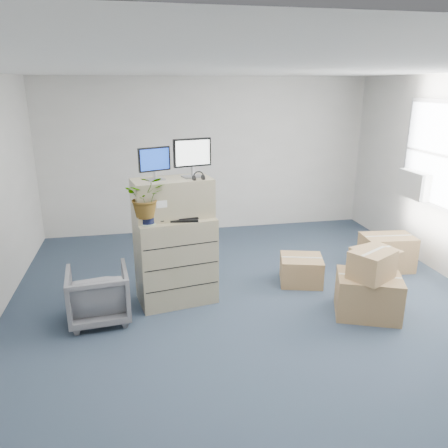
{
  "coord_description": "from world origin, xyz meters",
  "views": [
    {
      "loc": [
        -1.28,
        -4.42,
        2.65
      ],
      "look_at": [
        -0.32,
        0.4,
        1.08
      ],
      "focal_mm": 35.0,
      "sensor_mm": 36.0,
      "label": 1
    }
  ],
  "objects": [
    {
      "name": "keyboard",
      "position": [
        -0.86,
        0.59,
        1.12
      ],
      "size": [
        0.54,
        0.29,
        0.03
      ],
      "primitive_type": "cube",
      "rotation": [
        0.0,
        0.0,
        -0.14
      ],
      "color": "black",
      "rests_on": "filing_cabinet_lower"
    },
    {
      "name": "filing_cabinet_lower",
      "position": [
        -0.88,
        0.69,
        0.55
      ],
      "size": [
        1.03,
        0.73,
        1.1
      ],
      "primitive_type": "cube",
      "rotation": [
        0.0,
        0.0,
        0.17
      ],
      "color": "tan",
      "rests_on": "ground"
    },
    {
      "name": "monitor_right",
      "position": [
        -0.63,
        0.79,
        1.84
      ],
      "size": [
        0.47,
        0.23,
        0.47
      ],
      "rotation": [
        0.0,
        0.0,
        0.24
      ],
      "color": "#99999E",
      "rests_on": "filing_cabinet_upper"
    },
    {
      "name": "potted_plant",
      "position": [
        -1.21,
        0.5,
        1.37
      ],
      "size": [
        0.47,
        0.52,
        0.47
      ],
      "rotation": [
        0.0,
        0.0,
        0.17
      ],
      "color": "#8FA585",
      "rests_on": "filing_cabinet_lower"
    },
    {
      "name": "external_drive",
      "position": [
        -0.61,
        0.87,
        1.13
      ],
      "size": [
        0.2,
        0.16,
        0.06
      ],
      "primitive_type": "cube",
      "rotation": [
        0.0,
        0.0,
        0.13
      ],
      "color": "black",
      "rests_on": "filing_cabinet_lower"
    },
    {
      "name": "headphones",
      "position": [
        -0.58,
        0.62,
        1.61
      ],
      "size": [
        0.14,
        0.04,
        0.14
      ],
      "primitive_type": "torus",
      "rotation": [
        1.57,
        0.0,
        0.17
      ],
      "color": "black",
      "rests_on": "filing_cabinet_upper"
    },
    {
      "name": "tissue_box",
      "position": [
        -0.54,
        0.88,
        1.21
      ],
      "size": [
        0.31,
        0.22,
        0.1
      ],
      "primitive_type": "cube",
      "rotation": [
        0.0,
        0.0,
        0.34
      ],
      "color": "#42A9E2",
      "rests_on": "external_drive"
    },
    {
      "name": "filing_cabinet_upper",
      "position": [
        -0.89,
        0.74,
        1.34
      ],
      "size": [
        1.01,
        0.63,
        0.47
      ],
      "primitive_type": "cube",
      "rotation": [
        0.0,
        0.0,
        0.17
      ],
      "color": "tan",
      "rests_on": "filing_cabinet_lower"
    },
    {
      "name": "office_chair",
      "position": [
        -1.82,
        0.37,
        0.35
      ],
      "size": [
        0.74,
        0.7,
        0.7
      ],
      "primitive_type": "imported",
      "rotation": [
        0.0,
        0.0,
        3.23
      ],
      "color": "#5C5B60",
      "rests_on": "ground"
    },
    {
      "name": "ac_unit",
      "position": [
        2.87,
        1.4,
        1.2
      ],
      "size": [
        0.24,
        0.6,
        0.4
      ],
      "primitive_type": "cube",
      "color": "silver",
      "rests_on": "wall_right"
    },
    {
      "name": "phone_dock",
      "position": [
        -0.88,
        0.72,
        1.15
      ],
      "size": [
        0.06,
        0.06,
        0.13
      ],
      "rotation": [
        0.0,
        0.0,
        0.17
      ],
      "color": "silver",
      "rests_on": "filing_cabinet_lower"
    },
    {
      "name": "cardboard_boxes",
      "position": [
        1.54,
        0.37,
        0.31
      ],
      "size": [
        2.15,
        1.87,
        0.84
      ],
      "color": "#987549",
      "rests_on": "ground"
    },
    {
      "name": "wall_back",
      "position": [
        0.0,
        3.51,
        1.4
      ],
      "size": [
        6.0,
        0.02,
        2.8
      ],
      "primitive_type": "cube",
      "color": "#B3B2AA",
      "rests_on": "ground"
    },
    {
      "name": "monitor_left",
      "position": [
        -1.08,
        0.7,
        1.79
      ],
      "size": [
        0.38,
        0.21,
        0.39
      ],
      "rotation": [
        0.0,
        0.0,
        0.37
      ],
      "color": "#99999E",
      "rests_on": "filing_cabinet_upper"
    },
    {
      "name": "water_bottle",
      "position": [
        -0.84,
        0.72,
        1.25
      ],
      "size": [
        0.09,
        0.09,
        0.3
      ],
      "primitive_type": "cylinder",
      "color": "gray",
      "rests_on": "filing_cabinet_lower"
    },
    {
      "name": "ground",
      "position": [
        0.0,
        0.0,
        0.0
      ],
      "size": [
        7.0,
        7.0,
        0.0
      ],
      "primitive_type": "plane",
      "color": "#222D3E",
      "rests_on": "ground"
    },
    {
      "name": "mouse",
      "position": [
        -0.54,
        0.67,
        1.12
      ],
      "size": [
        0.11,
        0.09,
        0.03
      ],
      "primitive_type": "ellipsoid",
      "rotation": [
        0.0,
        0.0,
        0.38
      ],
      "color": "silver",
      "rests_on": "filing_cabinet_lower"
    }
  ]
}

